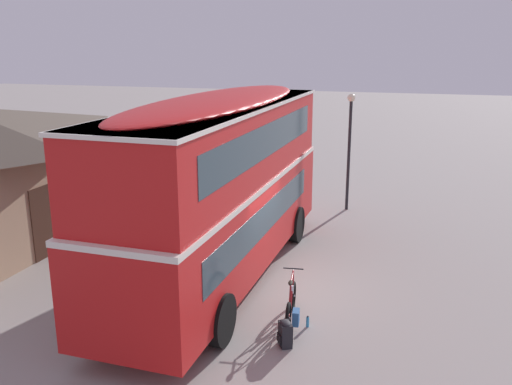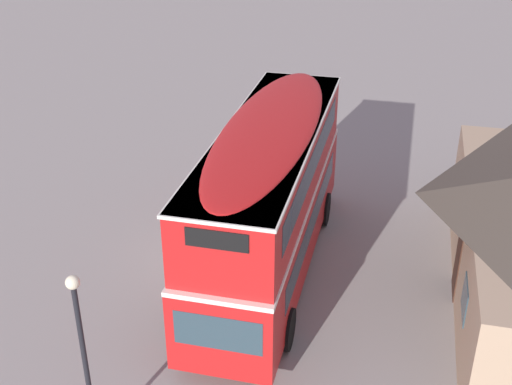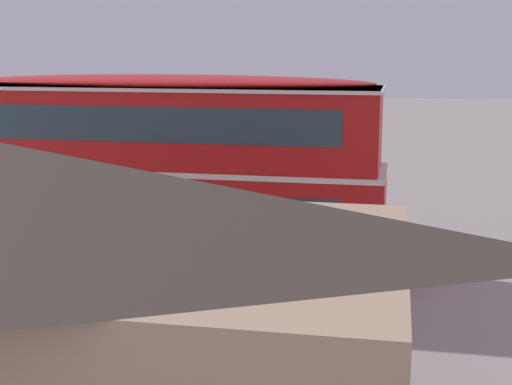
{
  "view_description": "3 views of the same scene",
  "coord_description": "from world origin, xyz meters",
  "px_view_note": "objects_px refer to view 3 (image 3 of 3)",
  "views": [
    {
      "loc": [
        -12.2,
        -3.28,
        5.94
      ],
      "look_at": [
        0.9,
        0.67,
        2.22
      ],
      "focal_mm": 38.32,
      "sensor_mm": 36.0,
      "label": 1
    },
    {
      "loc": [
        16.52,
        4.65,
        11.32
      ],
      "look_at": [
        -0.52,
        0.83,
        2.12
      ],
      "focal_mm": 46.45,
      "sensor_mm": 36.0,
      "label": 2
    },
    {
      "loc": [
        -4.76,
        18.11,
        5.48
      ],
      "look_at": [
        -1.43,
        -0.22,
        1.68
      ],
      "focal_mm": 50.98,
      "sensor_mm": 36.0,
      "label": 3
    }
  ],
  "objects_px": {
    "touring_bicycle": "(263,235)",
    "backpack_on_ground": "(300,238)",
    "double_decker_bus": "(170,164)",
    "water_bottle_blue_sports": "(270,240)",
    "kerb_bollard": "(402,229)"
  },
  "relations": [
    {
      "from": "touring_bicycle",
      "to": "backpack_on_ground",
      "type": "distance_m",
      "value": 1.02
    },
    {
      "from": "touring_bicycle",
      "to": "water_bottle_blue_sports",
      "type": "height_order",
      "value": "touring_bicycle"
    },
    {
      "from": "touring_bicycle",
      "to": "backpack_on_ground",
      "type": "bearing_deg",
      "value": -173.94
    },
    {
      "from": "backpack_on_ground",
      "to": "water_bottle_blue_sports",
      "type": "relative_size",
      "value": 2.21
    },
    {
      "from": "double_decker_bus",
      "to": "water_bottle_blue_sports",
      "type": "bearing_deg",
      "value": -126.86
    },
    {
      "from": "water_bottle_blue_sports",
      "to": "kerb_bollard",
      "type": "height_order",
      "value": "kerb_bollard"
    },
    {
      "from": "touring_bicycle",
      "to": "kerb_bollard",
      "type": "height_order",
      "value": "touring_bicycle"
    },
    {
      "from": "double_decker_bus",
      "to": "water_bottle_blue_sports",
      "type": "xyz_separation_m",
      "value": [
        -2.01,
        -2.68,
        -2.53
      ]
    },
    {
      "from": "water_bottle_blue_sports",
      "to": "double_decker_bus",
      "type": "bearing_deg",
      "value": 53.14
    },
    {
      "from": "double_decker_bus",
      "to": "backpack_on_ground",
      "type": "bearing_deg",
      "value": -140.52
    },
    {
      "from": "touring_bicycle",
      "to": "water_bottle_blue_sports",
      "type": "bearing_deg",
      "value": -105.83
    },
    {
      "from": "backpack_on_ground",
      "to": "water_bottle_blue_sports",
      "type": "height_order",
      "value": "backpack_on_ground"
    },
    {
      "from": "water_bottle_blue_sports",
      "to": "kerb_bollard",
      "type": "relative_size",
      "value": 0.26
    },
    {
      "from": "double_decker_bus",
      "to": "backpack_on_ground",
      "type": "relative_size",
      "value": 18.54
    },
    {
      "from": "backpack_on_ground",
      "to": "water_bottle_blue_sports",
      "type": "xyz_separation_m",
      "value": [
        0.9,
        -0.28,
        -0.17
      ]
    }
  ]
}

